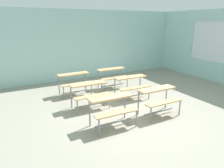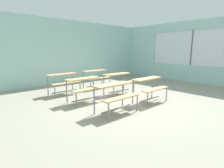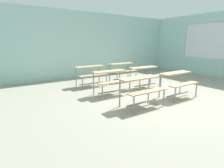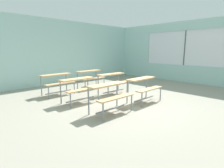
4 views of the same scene
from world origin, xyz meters
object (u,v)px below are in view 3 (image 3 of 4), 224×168
desk_bench_r0c0 (142,85)px  desk_bench_r1c1 (145,72)px  desk_bench_r2c1 (123,68)px  desk_bench_r2c0 (91,71)px  desk_bench_r0c1 (178,79)px  desk_bench_r1c0 (111,77)px

desk_bench_r0c0 → desk_bench_r1c1: 2.01m
desk_bench_r0c0 → desk_bench_r2c1: 3.12m
desk_bench_r1c1 → desk_bench_r2c1: size_ratio=1.02×
desk_bench_r1c1 → desk_bench_r2c0: same height
desk_bench_r0c1 → desk_bench_r2c0: size_ratio=0.99×
desk_bench_r0c0 → desk_bench_r1c0: size_ratio=1.00×
desk_bench_r0c1 → desk_bench_r2c0: same height
desk_bench_r0c0 → desk_bench_r2c0: bearing=92.2°
desk_bench_r1c0 → desk_bench_r0c0: bearing=-87.3°
desk_bench_r1c0 → desk_bench_r1c1: same height
desk_bench_r2c0 → desk_bench_r1c0: bearing=-90.3°
desk_bench_r0c1 → desk_bench_r2c1: bearing=89.1°
desk_bench_r0c1 → desk_bench_r1c0: bearing=137.8°
desk_bench_r0c0 → desk_bench_r0c1: (1.43, -0.03, 0.00)m
desk_bench_r0c0 → desk_bench_r2c0: 2.68m
desk_bench_r1c0 → desk_bench_r2c1: 2.09m
desk_bench_r1c1 → desk_bench_r2c1: 1.38m
desk_bench_r0c1 → desk_bench_r1c0: size_ratio=1.00×
desk_bench_r1c0 → desk_bench_r1c1: 1.51m
desk_bench_r1c1 → desk_bench_r2c1: bearing=92.1°
desk_bench_r0c0 → desk_bench_r0c1: same height
desk_bench_r0c1 → desk_bench_r1c1: (0.04, 1.40, 0.00)m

